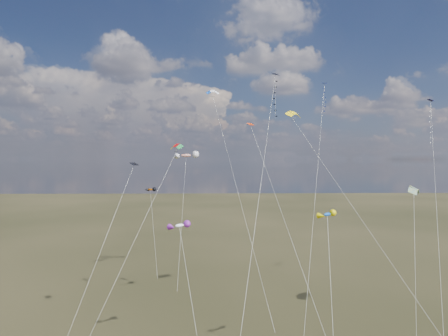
{
  "coord_description": "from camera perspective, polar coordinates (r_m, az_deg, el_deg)",
  "views": [
    {
      "loc": [
        -1.39,
        -36.72,
        20.17
      ],
      "look_at": [
        0.0,
        18.0,
        19.0
      ],
      "focal_mm": 32.0,
      "sensor_mm": 36.0,
      "label": 1
    }
  ],
  "objects": [
    {
      "name": "diamond_navy_tall",
      "position": [
        65.43,
        14.0,
        8.0
      ],
      "size": [
        8.85,
        22.63,
        32.66
      ],
      "color": "#070E45",
      "rests_on": "ground"
    },
    {
      "name": "novelty_blue_yellow",
      "position": [
        41.31,
        14.56,
        -6.6
      ],
      "size": [
        3.5,
        12.46,
        15.1
      ],
      "color": "blue",
      "rests_on": "ground"
    },
    {
      "name": "diamond_orange_center",
      "position": [
        48.76,
        6.89,
        -2.45
      ],
      "size": [
        7.73,
        14.72,
        25.02
      ],
      "color": "red",
      "rests_on": "ground"
    },
    {
      "name": "novelty_white_purple",
      "position": [
        44.07,
        -6.35,
        -8.24
      ],
      "size": [
        3.92,
        7.54,
        13.44
      ],
      "color": "white",
      "rests_on": "ground"
    },
    {
      "name": "parafoil_tricolor",
      "position": [
        56.13,
        -6.92,
        3.08
      ],
      "size": [
        10.0,
        12.44,
        22.7
      ],
      "color": "gold",
      "rests_on": "ground"
    },
    {
      "name": "diamond_navy_right",
      "position": [
        64.08,
        27.45,
        4.7
      ],
      "size": [
        11.13,
        23.07,
        28.94
      ],
      "color": "#0D0B4E",
      "rests_on": "ground"
    },
    {
      "name": "diamond_black_mid",
      "position": [
        48.08,
        -15.03,
        -5.53
      ],
      "size": [
        6.59,
        9.4,
        19.81
      ],
      "color": "black",
      "rests_on": "ground"
    },
    {
      "name": "parafoil_yellow",
      "position": [
        56.56,
        9.98,
        7.65
      ],
      "size": [
        14.76,
        17.69,
        27.31
      ],
      "color": "yellow",
      "rests_on": "ground"
    },
    {
      "name": "novelty_orange_black",
      "position": [
        75.69,
        -10.48,
        -3.09
      ],
      "size": [
        3.71,
        8.92,
        15.01
      ],
      "color": "#E96002",
      "rests_on": "ground"
    },
    {
      "name": "parafoil_blue_white",
      "position": [
        64.68,
        -1.56,
        10.69
      ],
      "size": [
        8.4,
        19.15,
        31.64
      ],
      "color": "blue",
      "rests_on": "ground"
    },
    {
      "name": "novelty_redwhite_stripe",
      "position": [
        72.03,
        -5.44,
        1.77
      ],
      "size": [
        3.81,
        12.32,
        21.65
      ],
      "color": "red",
      "rests_on": "ground"
    },
    {
      "name": "parafoil_striped",
      "position": [
        56.09,
        25.51,
        -2.62
      ],
      "size": [
        5.71,
        10.86,
        17.31
      ],
      "color": "gold",
      "rests_on": "ground"
    },
    {
      "name": "diamond_black_high",
      "position": [
        51.14,
        7.09,
        8.53
      ],
      "size": [
        7.43,
        22.12,
        31.4
      ],
      "color": "black",
      "rests_on": "ground"
    }
  ]
}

